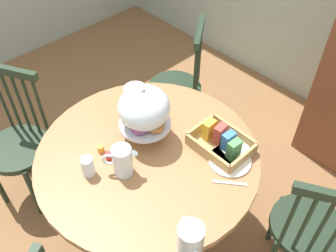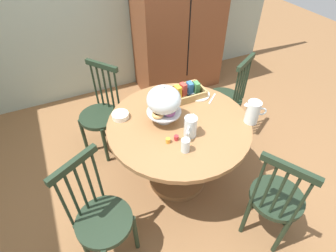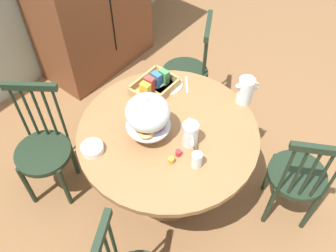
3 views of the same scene
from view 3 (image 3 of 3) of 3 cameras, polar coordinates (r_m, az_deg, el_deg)
ground_plane at (r=3.01m, az=-0.80°, el=-9.04°), size 10.00×10.00×0.00m
dining_table at (r=2.55m, az=-0.00°, el=-3.86°), size 1.18×1.18×0.74m
windsor_chair_by_cabinet at (r=2.66m, az=19.40°, el=-7.56°), size 0.45×0.45×0.97m
windsor_chair_facing_door at (r=3.20m, az=3.09°, el=8.12°), size 0.45×0.45×0.97m
windsor_chair_far_side at (r=2.79m, az=-18.66°, el=-3.54°), size 0.46×0.46×0.97m
pastry_stand_with_dome at (r=2.21m, az=-3.16°, el=1.83°), size 0.28×0.28×0.34m
orange_juice_pitcher at (r=2.26m, az=3.48°, el=-1.38°), size 0.14×0.14×0.17m
milk_pitcher at (r=2.55m, az=11.86°, el=5.26°), size 0.18×0.11×0.20m
cereal_basket at (r=2.61m, az=-2.14°, el=6.29°), size 0.32×0.24×0.12m
china_plate_large at (r=2.67m, az=-0.09°, el=6.49°), size 0.22×0.22×0.01m
china_plate_small at (r=2.68m, az=-1.96°, el=7.00°), size 0.15×0.15×0.01m
cereal_bowl at (r=2.31m, az=-11.66°, el=-3.44°), size 0.14×0.14×0.04m
drinking_glass at (r=2.18m, az=4.48°, el=-5.26°), size 0.06×0.06×0.11m
jam_jar_strawberry at (r=2.25m, az=1.62°, el=-4.20°), size 0.04×0.04×0.04m
jam_jar_apricot at (r=2.21m, az=0.50°, el=-5.35°), size 0.04×0.04×0.04m
table_knife at (r=2.67m, az=-3.11°, el=6.41°), size 0.14×0.12×0.01m
dinner_fork at (r=2.68m, az=-3.75°, el=6.41°), size 0.14×0.12×0.01m
soup_spoon at (r=2.68m, az=2.93°, el=6.45°), size 0.14×0.12×0.01m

